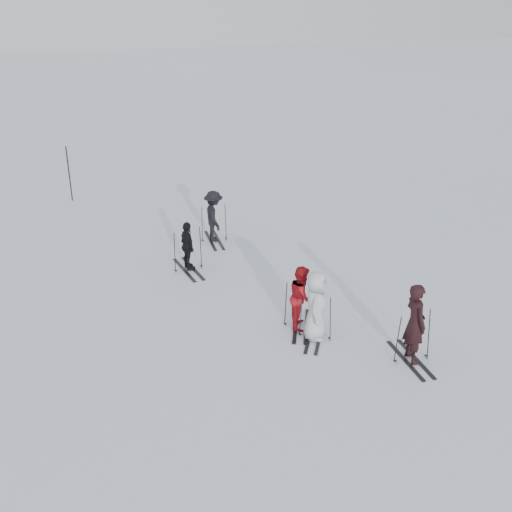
# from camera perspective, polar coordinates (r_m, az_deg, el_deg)

# --- Properties ---
(ground) EXTENTS (120.00, 120.00, 0.00)m
(ground) POSITION_cam_1_polar(r_m,az_deg,el_deg) (17.42, 0.80, -4.32)
(ground) COLOR silver
(ground) RESTS_ON ground
(skier_near_dark) EXTENTS (0.49, 0.72, 1.94)m
(skier_near_dark) POSITION_cam_1_polar(r_m,az_deg,el_deg) (15.03, 13.93, -5.89)
(skier_near_dark) COLOR black
(skier_near_dark) RESTS_ON ground
(skier_red) EXTENTS (0.86, 0.97, 1.65)m
(skier_red) POSITION_cam_1_polar(r_m,az_deg,el_deg) (16.04, 4.11, -3.73)
(skier_red) COLOR #A2121A
(skier_red) RESTS_ON ground
(skier_grey) EXTENTS (0.88, 1.02, 1.76)m
(skier_grey) POSITION_cam_1_polar(r_m,az_deg,el_deg) (15.56, 5.35, -4.49)
(skier_grey) COLOR silver
(skier_grey) RESTS_ON ground
(skier_uphill_left) EXTENTS (0.54, 0.94, 1.50)m
(skier_uphill_left) POSITION_cam_1_polar(r_m,az_deg,el_deg) (19.15, -6.09, 0.81)
(skier_uphill_left) COLOR black
(skier_uphill_left) RESTS_ON ground
(skier_uphill_far) EXTENTS (0.65, 1.11, 1.70)m
(skier_uphill_far) POSITION_cam_1_polar(r_m,az_deg,el_deg) (21.14, -3.78, 3.50)
(skier_uphill_far) COLOR black
(skier_uphill_far) RESTS_ON ground
(skis_near_dark) EXTENTS (1.81, 1.00, 1.30)m
(skis_near_dark) POSITION_cam_1_polar(r_m,az_deg,el_deg) (15.20, 13.81, -6.94)
(skis_near_dark) COLOR black
(skis_near_dark) RESTS_ON ground
(skis_red) EXTENTS (2.01, 1.50, 1.31)m
(skis_red) POSITION_cam_1_polar(r_m,az_deg,el_deg) (16.12, 4.09, -4.26)
(skis_red) COLOR black
(skis_red) RESTS_ON ground
(skis_grey) EXTENTS (1.83, 1.48, 1.18)m
(skis_grey) POSITION_cam_1_polar(r_m,az_deg,el_deg) (15.70, 5.31, -5.42)
(skis_grey) COLOR black
(skis_grey) RESTS_ON ground
(skis_uphill_left) EXTENTS (2.00, 1.33, 1.34)m
(skis_uphill_left) POSITION_cam_1_polar(r_m,az_deg,el_deg) (19.19, -6.08, 0.59)
(skis_uphill_left) COLOR black
(skis_uphill_left) RESTS_ON ground
(skis_uphill_far) EXTENTS (1.79, 0.97, 1.29)m
(skis_uphill_far) POSITION_cam_1_polar(r_m,az_deg,el_deg) (21.21, -3.76, 2.98)
(skis_uphill_far) COLOR black
(skis_uphill_far) RESTS_ON ground
(piste_marker) EXTENTS (0.06, 0.06, 2.16)m
(piste_marker) POSITION_cam_1_polar(r_m,az_deg,el_deg) (25.85, -16.28, 7.03)
(piste_marker) COLOR black
(piste_marker) RESTS_ON ground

